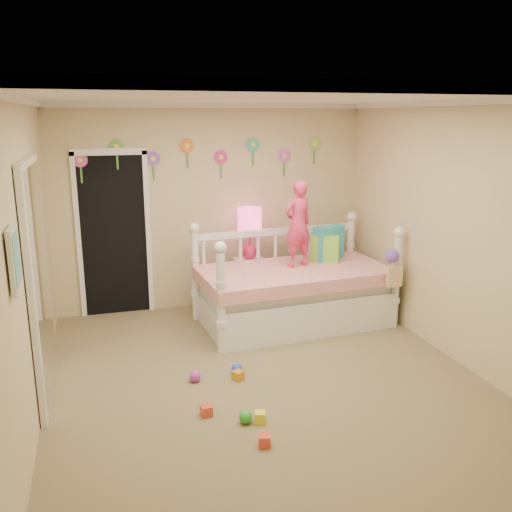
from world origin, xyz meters
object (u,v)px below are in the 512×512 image
object	(u,v)px
child	(298,224)
nightstand	(250,283)
daybed	(294,274)
table_lamp	(250,225)

from	to	relation	value
child	nightstand	xyz separation A→B (m)	(-0.41, 0.64, -0.88)
daybed	table_lamp	world-z (taller)	table_lamp
nightstand	table_lamp	world-z (taller)	table_lamp
daybed	nightstand	distance (m)	0.85
nightstand	child	bearing A→B (deg)	-57.31
child	daybed	bearing A→B (deg)	34.16
daybed	child	bearing A→B (deg)	46.36
nightstand	table_lamp	bearing A→B (deg)	-0.37
nightstand	daybed	bearing A→B (deg)	-64.88
child	table_lamp	size ratio (longest dim) A/B	1.54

